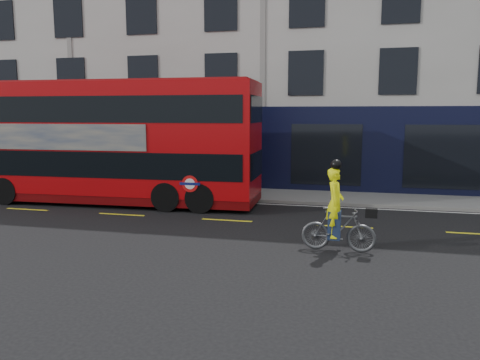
% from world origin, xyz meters
% --- Properties ---
extents(ground, '(120.00, 120.00, 0.00)m').
position_xyz_m(ground, '(0.00, 0.00, 0.00)').
color(ground, black).
rests_on(ground, ground).
extents(pavement, '(60.00, 3.00, 0.12)m').
position_xyz_m(pavement, '(0.00, 6.50, 0.06)').
color(pavement, gray).
rests_on(pavement, ground).
extents(kerb, '(60.00, 0.12, 0.13)m').
position_xyz_m(kerb, '(0.00, 5.00, 0.07)').
color(kerb, slate).
rests_on(kerb, ground).
extents(building_terrace, '(50.00, 10.07, 15.00)m').
position_xyz_m(building_terrace, '(0.00, 12.94, 7.49)').
color(building_terrace, beige).
rests_on(building_terrace, ground).
extents(road_edge_line, '(58.00, 0.10, 0.01)m').
position_xyz_m(road_edge_line, '(0.00, 4.70, 0.00)').
color(road_edge_line, silver).
rests_on(road_edge_line, ground).
extents(lane_dashes, '(58.00, 0.12, 0.01)m').
position_xyz_m(lane_dashes, '(0.00, 1.50, 0.00)').
color(lane_dashes, yellow).
rests_on(lane_dashes, ground).
extents(bus, '(12.40, 3.20, 4.96)m').
position_xyz_m(bus, '(-5.51, 3.58, 2.55)').
color(bus, '#AA060A').
rests_on(bus, ground).
extents(cyclist, '(2.00, 0.70, 2.48)m').
position_xyz_m(cyclist, '(3.83, -1.32, 0.83)').
color(cyclist, '#4C4E51').
rests_on(cyclist, ground).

